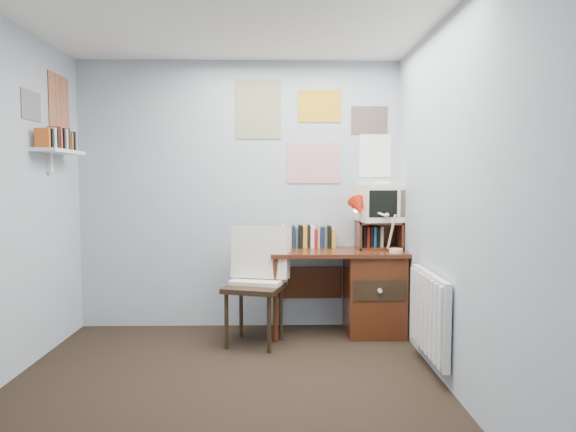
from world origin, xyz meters
The scene contains 13 objects.
ground centered at (0.00, 0.00, 0.00)m, with size 3.50×3.50×0.00m, color black.
back_wall centered at (0.00, 1.75, 1.25)m, with size 3.00×0.02×2.50m, color #A6B1BE.
right_wall centered at (1.50, 0.00, 1.25)m, with size 0.02×3.50×2.50m, color #A6B1BE.
desk centered at (1.17, 1.48, 0.41)m, with size 1.20×0.55×0.76m.
desk_chair centered at (0.16, 1.18, 0.49)m, with size 0.50×0.47×0.97m, color black.
desk_lamp centered at (1.39, 1.34, 0.98)m, with size 0.30×0.26×0.43m, color red.
tv_riser centered at (1.29, 1.59, 0.89)m, with size 0.40×0.30×0.25m, color #502412.
crt_tv centered at (1.32, 1.61, 1.20)m, with size 0.39×0.36×0.37m, color beige.
book_row centered at (0.66, 1.66, 0.87)m, with size 0.60×0.14×0.22m, color #502412.
radiator centered at (1.46, 0.55, 0.42)m, with size 0.09×0.80×0.60m, color white.
wall_shelf centered at (-1.40, 1.10, 1.62)m, with size 0.20×0.62×0.24m, color white.
posters_back centered at (0.70, 1.74, 1.85)m, with size 1.20×0.01×0.90m, color white.
posters_left centered at (-1.49, 1.10, 2.00)m, with size 0.01×0.70×0.60m, color white.
Camera 1 is at (0.36, -3.09, 1.39)m, focal length 32.00 mm.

